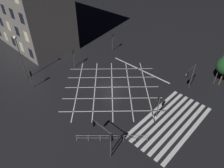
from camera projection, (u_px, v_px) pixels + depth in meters
The scene contains 11 objects.
ground_plane at pixel (112, 87), 32.69m from camera, with size 200.00×200.00×0.00m, color black.
road_markings at pixel (148, 106), 29.06m from camera, with size 18.84×23.27×0.01m.
traffic_light_sw_main at pixel (111, 141), 20.93m from camera, with size 0.39×0.36×3.67m.
traffic_light_sw_cross at pixel (100, 129), 22.53m from camera, with size 0.36×3.08×3.20m.
traffic_light_nw_main at pixel (31, 76), 31.26m from camera, with size 0.39×0.36×3.21m.
traffic_light_median_south at pixel (158, 103), 25.98m from camera, with size 0.36×0.39×3.47m.
traffic_light_median_north at pixel (74, 55), 36.20m from camera, with size 0.36×0.39×3.56m.
traffic_light_se_main at pixel (190, 74), 29.96m from camera, with size 2.81×0.36×4.36m.
traffic_light_ne_cross at pixel (113, 39), 41.43m from camera, with size 0.36×0.39×3.76m.
street_lamp_east at pixel (18, 48), 31.34m from camera, with size 0.54×0.54×7.81m.
pedestrian_railing at pixel (112, 137), 23.73m from camera, with size 5.97×6.16×1.05m.
Camera 1 is at (-18.59, -18.01, 19.97)m, focal length 32.00 mm.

